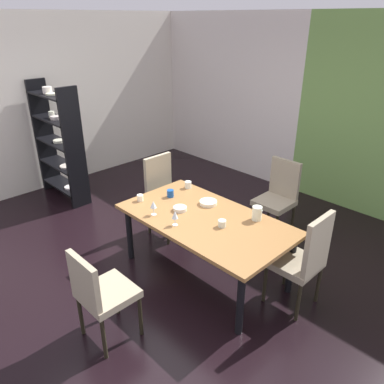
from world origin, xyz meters
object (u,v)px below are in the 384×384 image
(display_shelf, at_px, (59,142))
(cup_south, at_px, (188,185))
(chair_head_near, at_px, (100,292))
(cup_left, at_px, (222,223))
(cup_corner, at_px, (170,193))
(dining_table, at_px, (205,224))
(wine_glass_near_shelf, at_px, (153,205))
(pitcher_near_window, at_px, (257,213))
(serving_bowl_west, at_px, (208,203))
(wine_glass_right, at_px, (175,215))
(chair_head_far, at_px, (278,194))
(cup_center, at_px, (140,198))
(serving_bowl_north, at_px, (180,209))
(chair_right_far, at_px, (304,258))
(chair_left_far, at_px, (164,192))

(display_shelf, xyz_separation_m, cup_south, (2.30, 0.54, -0.16))
(chair_head_near, bearing_deg, cup_left, 80.80)
(cup_south, bearing_deg, cup_corner, -83.67)
(dining_table, height_order, wine_glass_near_shelf, wine_glass_near_shelf)
(wine_glass_near_shelf, xyz_separation_m, pitcher_near_window, (0.84, 0.70, -0.04))
(serving_bowl_west, bearing_deg, wine_glass_right, -81.88)
(chair_head_far, xyz_separation_m, cup_corner, (-0.68, -1.26, 0.20))
(wine_glass_right, relative_size, wine_glass_near_shelf, 1.00)
(cup_left, height_order, cup_center, cup_center)
(dining_table, xyz_separation_m, serving_bowl_west, (-0.20, 0.25, 0.09))
(serving_bowl_north, xyz_separation_m, serving_bowl_west, (0.12, 0.33, -0.00))
(chair_right_far, bearing_deg, wine_glass_right, 118.79)
(chair_head_far, height_order, chair_head_near, chair_head_far)
(serving_bowl_west, bearing_deg, display_shelf, -171.96)
(display_shelf, relative_size, pitcher_near_window, 11.89)
(chair_right_far, distance_m, chair_left_far, 2.04)
(chair_right_far, distance_m, wine_glass_right, 1.32)
(serving_bowl_north, distance_m, cup_left, 0.56)
(chair_head_far, distance_m, wine_glass_near_shelf, 1.77)
(chair_head_far, relative_size, chair_head_near, 1.09)
(serving_bowl_north, bearing_deg, wine_glass_right, -51.61)
(serving_bowl_north, distance_m, cup_corner, 0.37)
(serving_bowl_north, bearing_deg, chair_left_far, 152.32)
(chair_head_far, bearing_deg, cup_left, 98.70)
(serving_bowl_west, height_order, cup_south, cup_south)
(chair_head_near, relative_size, serving_bowl_west, 4.65)
(display_shelf, bearing_deg, chair_right_far, 6.19)
(chair_head_near, distance_m, chair_left_far, 1.93)
(chair_left_far, xyz_separation_m, cup_south, (0.34, 0.11, 0.18))
(serving_bowl_north, bearing_deg, display_shelf, -178.65)
(chair_head_near, bearing_deg, serving_bowl_north, 105.31)
(cup_corner, distance_m, pitcher_near_window, 1.09)
(display_shelf, relative_size, wine_glass_right, 11.07)
(chair_right_far, relative_size, cup_south, 12.41)
(serving_bowl_west, distance_m, cup_corner, 0.48)
(chair_head_near, bearing_deg, cup_corner, 115.66)
(dining_table, relative_size, cup_center, 24.92)
(serving_bowl_north, bearing_deg, dining_table, 13.74)
(chair_right_far, height_order, cup_corner, chair_right_far)
(chair_right_far, height_order, serving_bowl_north, chair_right_far)
(chair_head_near, distance_m, serving_bowl_north, 1.32)
(chair_left_far, bearing_deg, serving_bowl_north, 62.32)
(cup_corner, height_order, cup_south, cup_corner)
(cup_south, bearing_deg, pitcher_near_window, -2.24)
(wine_glass_near_shelf, height_order, cup_left, wine_glass_near_shelf)
(chair_head_near, distance_m, cup_center, 1.39)
(wine_glass_near_shelf, distance_m, pitcher_near_window, 1.10)
(wine_glass_near_shelf, bearing_deg, wine_glass_right, 2.73)
(chair_head_far, height_order, cup_corner, chair_head_far)
(serving_bowl_west, bearing_deg, chair_left_far, 177.17)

